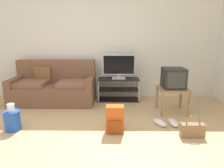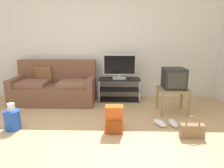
% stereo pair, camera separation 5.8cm
% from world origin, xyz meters
% --- Properties ---
extents(ground_plane, '(9.00, 9.80, 0.02)m').
position_xyz_m(ground_plane, '(0.00, 0.00, -0.01)').
color(ground_plane, tan).
extents(wall_back, '(9.00, 0.10, 2.70)m').
position_xyz_m(wall_back, '(0.00, 2.45, 1.35)').
color(wall_back, silver).
rests_on(wall_back, ground_plane).
extents(couch, '(1.78, 0.85, 0.91)m').
position_xyz_m(couch, '(-0.75, 1.94, 0.33)').
color(couch, brown).
rests_on(couch, ground_plane).
extents(tv_stand, '(0.93, 0.40, 0.50)m').
position_xyz_m(tv_stand, '(0.69, 2.10, 0.25)').
color(tv_stand, black).
rests_on(tv_stand, ground_plane).
extents(flat_tv, '(0.74, 0.22, 0.55)m').
position_xyz_m(flat_tv, '(0.69, 2.08, 0.78)').
color(flat_tv, '#B2B2B7').
rests_on(flat_tv, tv_stand).
extents(side_table, '(0.55, 0.55, 0.48)m').
position_xyz_m(side_table, '(1.71, 1.34, 0.41)').
color(side_table, '#9E7A4C').
rests_on(side_table, ground_plane).
extents(crt_tv, '(0.40, 0.41, 0.38)m').
position_xyz_m(crt_tv, '(1.71, 1.35, 0.67)').
color(crt_tv, '#232326').
rests_on(crt_tv, side_table).
extents(backpack, '(0.27, 0.25, 0.42)m').
position_xyz_m(backpack, '(0.61, 0.47, 0.21)').
color(backpack, '#CC561E').
rests_on(backpack, ground_plane).
extents(handbag, '(0.34, 0.12, 0.34)m').
position_xyz_m(handbag, '(1.74, 0.32, 0.11)').
color(handbag, olive).
rests_on(handbag, ground_plane).
extents(cleaning_bucket, '(0.26, 0.26, 0.43)m').
position_xyz_m(cleaning_bucket, '(-1.00, 0.51, 0.18)').
color(cleaning_bucket, blue).
rests_on(cleaning_bucket, ground_plane).
extents(sneakers_pair, '(0.43, 0.32, 0.09)m').
position_xyz_m(sneakers_pair, '(1.47, 0.72, 0.04)').
color(sneakers_pair, white).
rests_on(sneakers_pair, ground_plane).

